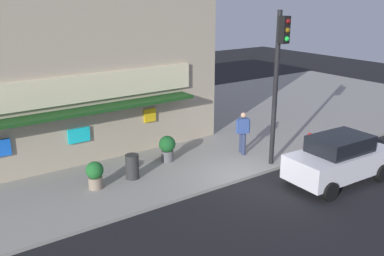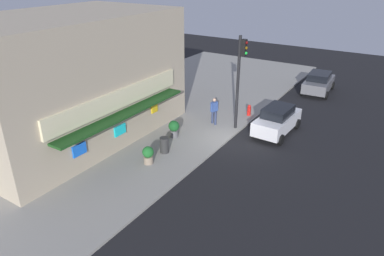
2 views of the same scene
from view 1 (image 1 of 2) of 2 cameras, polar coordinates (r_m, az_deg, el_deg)
ground_plane at (r=15.79m, az=7.44°, el=-6.83°), size 58.24×58.24×0.00m
sidewalk at (r=20.80m, az=-4.99°, el=-0.48°), size 38.83×13.33×0.12m
corner_building at (r=19.78m, az=-19.06°, el=8.47°), size 12.76×8.54×7.11m
traffic_light at (r=15.96m, az=11.49°, el=7.60°), size 0.32×0.58×5.81m
fire_hydrant at (r=18.68m, az=15.40°, el=-1.80°), size 0.50×0.26×0.77m
trash_can at (r=15.44m, az=-7.99°, el=-5.12°), size 0.49×0.49×0.89m
pedestrian at (r=17.56m, az=6.82°, el=-0.40°), size 0.59×0.50×1.76m
potted_plant_by_doorway at (r=16.82m, az=-3.33°, el=-2.56°), size 0.66×0.66×1.04m
potted_plant_by_window at (r=14.88m, az=-12.84°, el=-6.01°), size 0.60×0.60×0.96m
parked_car_white at (r=16.02m, az=18.99°, el=-3.90°), size 4.01×2.07×1.74m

